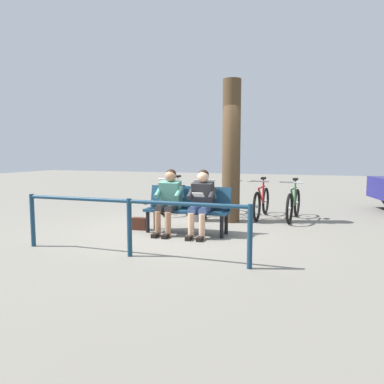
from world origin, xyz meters
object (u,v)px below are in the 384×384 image
(person_companion, at_px, (169,198))
(handbag, at_px, (140,224))
(tree_trunk, at_px, (231,152))
(bicycle_black, at_px, (203,200))
(bicycle_purple, at_px, (175,198))
(bench, at_px, (188,206))
(bicycle_silver, at_px, (293,204))
(bicycle_green, at_px, (230,201))
(bicycle_orange, at_px, (261,202))
(person_reading, at_px, (202,199))
(litter_bin, at_px, (197,204))

(person_companion, relative_size, handbag, 4.00)
(handbag, height_order, tree_trunk, tree_trunk)
(handbag, relative_size, bicycle_black, 0.19)
(person_companion, bearing_deg, bicycle_purple, -71.02)
(bench, relative_size, bicycle_silver, 0.96)
(bicycle_green, bearing_deg, bicycle_orange, 69.65)
(person_reading, distance_m, tree_trunk, 1.75)
(person_companion, relative_size, tree_trunk, 0.39)
(person_companion, bearing_deg, tree_trunk, -119.12)
(bench, distance_m, person_companion, 0.39)
(person_companion, distance_m, bicycle_green, 2.36)
(litter_bin, bearing_deg, bicycle_green, -120.65)
(tree_trunk, bearing_deg, bicycle_purple, -23.50)
(person_companion, bearing_deg, bicycle_black, -90.76)
(person_reading, relative_size, bicycle_purple, 0.71)
(bicycle_orange, xyz_separation_m, bicycle_black, (1.38, 0.14, 0.00))
(bicycle_silver, relative_size, bicycle_purple, 1.00)
(bench, bearing_deg, bicycle_silver, -132.47)
(bicycle_purple, bearing_deg, person_reading, 37.23)
(tree_trunk, distance_m, litter_bin, 1.38)
(litter_bin, height_order, bicycle_orange, bicycle_orange)
(tree_trunk, bearing_deg, person_companion, 61.86)
(person_companion, height_order, bicycle_orange, person_companion)
(bicycle_silver, bearing_deg, person_companion, -39.16)
(tree_trunk, distance_m, bicycle_silver, 1.86)
(bench, height_order, bicycle_silver, bicycle_silver)
(person_reading, bearing_deg, bicycle_orange, -108.98)
(bicycle_silver, height_order, bicycle_green, same)
(bicycle_silver, bearing_deg, bench, -36.78)
(tree_trunk, xyz_separation_m, bicycle_black, (0.82, -0.60, -1.17))
(bench, relative_size, bicycle_purple, 0.96)
(bicycle_silver, bearing_deg, handbag, -47.90)
(bench, xyz_separation_m, bicycle_purple, (1.13, -2.06, -0.15))
(person_companion, height_order, handbag, person_companion)
(handbag, bearing_deg, tree_trunk, -135.54)
(tree_trunk, height_order, bicycle_purple, tree_trunk)
(bicycle_green, bearing_deg, bicycle_silver, 67.03)
(handbag, height_order, litter_bin, litter_bin)
(handbag, distance_m, bicycle_green, 2.54)
(bicycle_silver, relative_size, bicycle_orange, 1.00)
(tree_trunk, xyz_separation_m, bicycle_green, (0.21, -0.74, -1.17))
(handbag, bearing_deg, person_reading, 177.30)
(handbag, xyz_separation_m, bicycle_orange, (-2.03, -2.18, 0.24))
(bench, distance_m, tree_trunk, 1.77)
(person_reading, height_order, bicycle_black, person_reading)
(person_companion, relative_size, bicycle_silver, 0.72)
(bench, height_order, handbag, bench)
(person_reading, relative_size, person_companion, 1.00)
(bench, distance_m, litter_bin, 1.23)
(bench, height_order, bicycle_orange, bicycle_orange)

